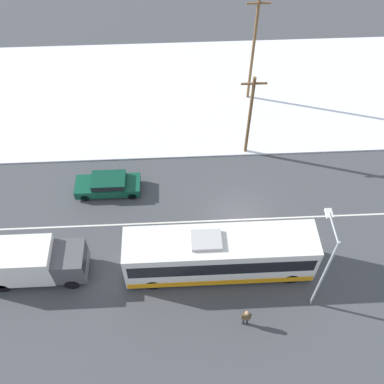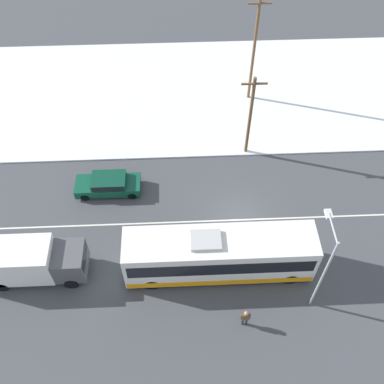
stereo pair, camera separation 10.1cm
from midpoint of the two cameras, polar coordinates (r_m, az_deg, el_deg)
name	(u,v)px [view 2 (the right image)]	position (r m, az deg, el deg)	size (l,w,h in m)	color
ground_plane	(239,220)	(31.66, 6.02, -3.55)	(120.00, 120.00, 0.00)	#424449
snow_lot	(222,92)	(41.12, 3.86, 12.55)	(80.00, 15.57, 0.12)	silver
lane_marking_center	(239,220)	(31.66, 6.03, -3.54)	(60.00, 0.12, 0.00)	silver
city_bus	(219,255)	(27.96, 3.59, -7.96)	(11.67, 2.57, 3.61)	white
box_truck	(27,261)	(29.60, -20.09, -8.22)	(6.73, 2.30, 2.95)	silver
sedan_car	(108,184)	(33.03, -10.48, 1.03)	(4.68, 1.80, 1.40)	#0F4733
pedestrian_at_stop	(246,317)	(27.10, 6.92, -15.48)	(0.59, 0.26, 1.64)	#23232D
streetlamp	(325,261)	(25.70, 16.60, -8.41)	(0.36, 2.27, 6.96)	#9EA3A8
utility_pole_roadside	(250,116)	(33.33, 7.48, 9.54)	(1.80, 0.24, 7.15)	brown
utility_pole_snowlot	(254,50)	(37.93, 7.94, 17.39)	(1.80, 0.24, 9.29)	brown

